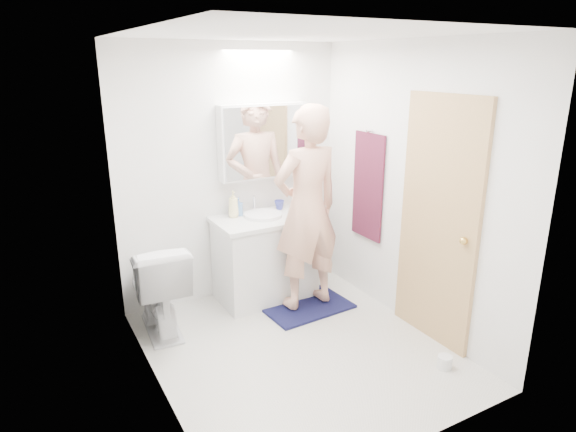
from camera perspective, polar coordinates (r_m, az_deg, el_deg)
floor at (r=4.18m, az=1.12°, el=-14.91°), size 2.50×2.50×0.00m
ceiling at (r=3.53m, az=1.36°, el=20.13°), size 2.50×2.50×0.00m
wall_back at (r=4.76m, az=-6.45°, el=4.78°), size 2.50×0.00×2.50m
wall_front at (r=2.74m, az=14.68°, el=-5.36°), size 2.50×0.00×2.50m
wall_left at (r=3.28m, az=-15.56°, el=-1.58°), size 0.00×2.50×2.50m
wall_right at (r=4.32m, az=13.92°, el=3.07°), size 0.00×2.50×2.50m
vanity_cabinet at (r=4.84m, az=-2.62°, el=-5.00°), size 0.90×0.55×0.78m
countertop at (r=4.70m, az=-2.69°, el=-0.37°), size 0.95×0.58×0.04m
sink_basin at (r=4.71m, az=-2.86°, el=0.13°), size 0.36×0.36×0.03m
faucet at (r=4.86m, az=-3.88°, el=1.45°), size 0.02×0.02×0.16m
medicine_cabinet at (r=4.76m, az=-2.86°, el=8.54°), size 0.88×0.14×0.70m
mirror_panel at (r=4.69m, az=-2.44°, el=8.42°), size 0.84×0.01×0.66m
toilet at (r=4.39m, az=-14.67°, el=-7.75°), size 0.52×0.83×0.82m
bath_rug at (r=4.79m, az=2.05°, el=-10.21°), size 0.83×0.59×0.02m
person at (r=4.43m, az=2.18°, el=0.82°), size 0.70×0.48×1.84m
door at (r=4.12m, az=16.80°, el=-0.74°), size 0.04×0.80×2.00m
door_knob at (r=3.92m, az=19.44°, el=-2.71°), size 0.06×0.06×0.06m
towel at (r=4.73m, az=9.13°, el=3.35°), size 0.02×0.42×1.00m
towel_hook at (r=4.63m, az=9.31°, el=9.58°), size 0.07×0.02×0.02m
soap_bottle_a at (r=4.68m, az=-6.27°, el=1.36°), size 0.10×0.11×0.25m
soap_bottle_b at (r=4.75m, az=-5.67°, el=1.09°), size 0.11×0.11×0.17m
toothbrush_cup at (r=4.92m, az=-1.00°, el=1.27°), size 0.10×0.10×0.09m
toilet_paper_roll at (r=4.10m, az=17.49°, el=-15.64°), size 0.11×0.11×0.10m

